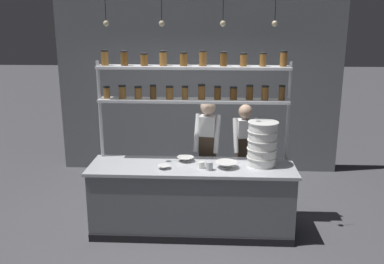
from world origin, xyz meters
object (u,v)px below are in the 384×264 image
at_px(chef_center, 244,150).
at_px(prep_bowl_center_front, 164,167).
at_px(serving_cup_front, 209,166).
at_px(container_stack, 262,144).
at_px(prep_bowl_near_left, 226,165).
at_px(chef_left, 208,148).
at_px(prep_bowl_center_back, 185,159).
at_px(serving_cup_by_board, 202,165).
at_px(spice_shelf_unit, 193,87).

bearing_deg(chef_center, prep_bowl_center_front, -146.33).
distance_m(chef_center, serving_cup_front, 1.10).
height_order(container_stack, prep_bowl_center_front, container_stack).
bearing_deg(serving_cup_front, prep_bowl_near_left, 24.82).
relative_size(chef_left, prep_bowl_near_left, 5.90).
bearing_deg(chef_left, prep_bowl_center_front, -115.27).
xyz_separation_m(chef_left, prep_bowl_center_back, (-0.29, -0.45, -0.01)).
distance_m(container_stack, serving_cup_front, 0.75).
distance_m(chef_left, serving_cup_front, 0.77).
bearing_deg(chef_left, serving_cup_by_board, -84.65).
relative_size(spice_shelf_unit, chef_left, 1.52).
height_order(chef_left, container_stack, chef_left).
bearing_deg(prep_bowl_center_back, prep_bowl_near_left, -22.94).
distance_m(chef_left, prep_bowl_center_back, 0.53).
bearing_deg(serving_cup_by_board, spice_shelf_unit, 107.65).
distance_m(prep_bowl_center_front, serving_cup_by_board, 0.48).
xyz_separation_m(spice_shelf_unit, prep_bowl_center_front, (-0.34, -0.46, -0.95)).
relative_size(chef_center, container_stack, 2.73).
bearing_deg(serving_cup_by_board, prep_bowl_center_back, 130.58).
bearing_deg(container_stack, prep_bowl_center_front, -170.59).
distance_m(container_stack, serving_cup_by_board, 0.83).
distance_m(chef_center, prep_bowl_center_front, 1.44).
xyz_separation_m(spice_shelf_unit, serving_cup_by_board, (0.13, -0.42, -0.93)).
bearing_deg(prep_bowl_center_back, prep_bowl_center_front, -129.89).
height_order(spice_shelf_unit, prep_bowl_center_back, spice_shelf_unit).
height_order(chef_left, serving_cup_front, chef_left).
relative_size(spice_shelf_unit, container_stack, 4.42).
relative_size(container_stack, prep_bowl_center_back, 2.58).
relative_size(chef_center, serving_cup_by_board, 18.51).
height_order(container_stack, serving_cup_by_board, container_stack).
distance_m(prep_bowl_center_back, serving_cup_by_board, 0.34).
height_order(container_stack, prep_bowl_near_left, container_stack).
xyz_separation_m(spice_shelf_unit, container_stack, (0.90, -0.26, -0.68)).
height_order(spice_shelf_unit, serving_cup_front, spice_shelf_unit).
bearing_deg(container_stack, chef_center, 102.84).
relative_size(prep_bowl_center_front, serving_cup_front, 1.52).
bearing_deg(prep_bowl_center_back, chef_center, 38.14).
distance_m(prep_bowl_near_left, serving_cup_by_board, 0.31).
relative_size(chef_center, prep_bowl_center_front, 9.63).
distance_m(chef_left, chef_center, 0.58).
bearing_deg(chef_center, serving_cup_front, -125.10).
height_order(chef_center, prep_bowl_center_front, chef_center).
relative_size(spice_shelf_unit, serving_cup_front, 23.74).
distance_m(spice_shelf_unit, prep_bowl_center_back, 0.96).
xyz_separation_m(serving_cup_front, serving_cup_by_board, (-0.10, 0.07, -0.01)).
bearing_deg(prep_bowl_center_front, serving_cup_by_board, 5.15).
height_order(spice_shelf_unit, chef_center, spice_shelf_unit).
distance_m(spice_shelf_unit, serving_cup_front, 1.06).
distance_m(prep_bowl_near_left, serving_cup_front, 0.24).
distance_m(chef_center, prep_bowl_center_back, 1.05).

